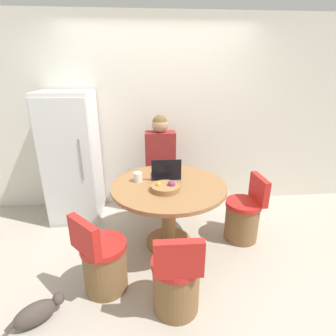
% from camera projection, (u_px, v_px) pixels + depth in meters
% --- Properties ---
extents(ground_plane, '(12.00, 12.00, 0.00)m').
position_uv_depth(ground_plane, '(166.00, 258.00, 2.84)').
color(ground_plane, '#B2A899').
extents(wall_back, '(7.00, 0.06, 2.60)m').
position_uv_depth(wall_back, '(159.00, 116.00, 3.64)').
color(wall_back, silver).
rests_on(wall_back, ground_plane).
extents(refrigerator, '(0.63, 0.64, 1.67)m').
position_uv_depth(refrigerator, '(73.00, 158.00, 3.38)').
color(refrigerator, white).
rests_on(refrigerator, ground_plane).
extents(dining_table, '(1.24, 1.24, 0.76)m').
position_uv_depth(dining_table, '(169.00, 200.00, 2.87)').
color(dining_table, olive).
rests_on(dining_table, ground_plane).
extents(chair_right_side, '(0.41, 0.41, 0.79)m').
position_uv_depth(chair_right_side, '(243.00, 217.00, 3.08)').
color(chair_right_side, brown).
rests_on(chair_right_side, ground_plane).
extents(chair_near_camera, '(0.41, 0.41, 0.79)m').
position_uv_depth(chair_near_camera, '(176.00, 282.00, 2.14)').
color(chair_near_camera, brown).
rests_on(chair_near_camera, ground_plane).
extents(chair_near_left_corner, '(0.48, 0.48, 0.79)m').
position_uv_depth(chair_near_left_corner, '(103.00, 263.00, 2.35)').
color(chair_near_left_corner, brown).
rests_on(chair_near_left_corner, ground_plane).
extents(person_seated, '(0.40, 0.37, 1.37)m').
position_uv_depth(person_seated, '(160.00, 159.00, 3.58)').
color(person_seated, '#2D2D38').
rests_on(person_seated, ground_plane).
extents(laptop, '(0.33, 0.23, 0.24)m').
position_uv_depth(laptop, '(166.00, 174.00, 2.95)').
color(laptop, '#141947').
rests_on(laptop, dining_table).
extents(fruit_bowl, '(0.29, 0.29, 0.10)m').
position_uv_depth(fruit_bowl, '(165.00, 187.00, 2.66)').
color(fruit_bowl, olive).
rests_on(fruit_bowl, dining_table).
extents(coffee_cup, '(0.09, 0.09, 0.10)m').
position_uv_depth(coffee_cup, '(138.00, 177.00, 2.86)').
color(coffee_cup, white).
rests_on(coffee_cup, dining_table).
extents(cat, '(0.39, 0.32, 0.19)m').
position_uv_depth(cat, '(37.00, 313.00, 2.09)').
color(cat, '#473D38').
rests_on(cat, ground_plane).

